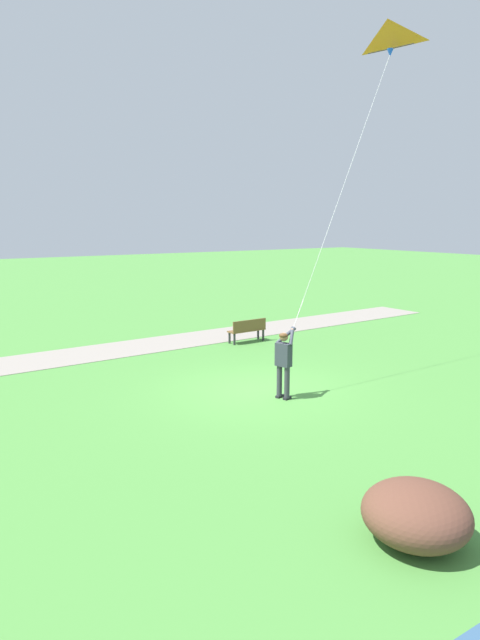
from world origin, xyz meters
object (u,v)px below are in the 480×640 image
person_kite_flyer (284,359)px  lakeside_shrub (416,514)px  park_bench_near_walkway (248,329)px  flying_kite (387,39)px

person_kite_flyer → lakeside_shrub: person_kite_flyer is taller
park_bench_near_walkway → flying_kite: bearing=-159.2°
person_kite_flyer → flying_kite: 10.03m
person_kite_flyer → park_bench_near_walkway: size_ratio=1.20×
flying_kite → lakeside_shrub: (-7.59, 7.14, -9.34)m
flying_kite → lakeside_shrub: size_ratio=5.52×
person_kite_flyer → flying_kite: flying_kite is taller
person_kite_flyer → flying_kite: bearing=-73.4°
person_kite_flyer → lakeside_shrub: 6.67m
park_bench_near_walkway → person_kite_flyer: bearing=153.9°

